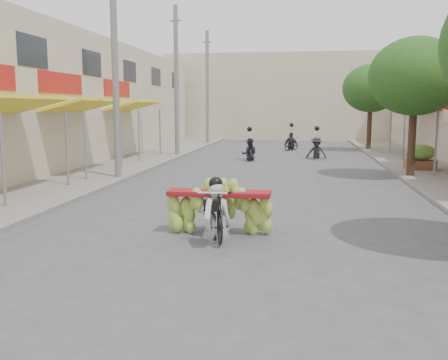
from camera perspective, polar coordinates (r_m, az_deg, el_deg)
ground at (r=6.30m, az=-4.04°, el=-16.90°), size 120.00×120.00×0.00m
sidewalk_left at (r=22.32m, az=-13.10°, el=1.38°), size 4.00×60.00×0.12m
sidewalk_right at (r=21.49m, az=24.11°, el=0.60°), size 4.00×60.00×0.12m
far_building at (r=43.58m, az=7.17°, el=9.36°), size 20.00×6.00×7.00m
utility_pole_mid at (r=18.83m, az=-12.34°, el=12.25°), size 0.60×0.24×8.00m
utility_pole_far at (r=27.41m, az=-5.46°, el=11.12°), size 0.60×0.24×8.00m
utility_pole_back at (r=36.20m, az=-1.91°, el=10.47°), size 0.60×0.24×8.00m
street_tree_mid at (r=20.01m, az=21.02°, el=10.95°), size 3.40×3.40×5.25m
street_tree_far at (r=31.84m, az=16.44°, el=9.99°), size 3.40×3.40×5.25m
produce_crate_far at (r=22.19m, az=21.55°, el=2.67°), size 1.20×0.88×1.16m
banana_motorbike at (r=10.34m, az=-0.78°, el=-2.61°), size 2.20×1.95×2.18m
pedestrian at (r=22.65m, az=21.37°, el=3.67°), size 1.07×0.99×1.88m
bg_motorbike_a at (r=25.28m, az=2.92°, el=3.90°), size 0.91×1.81×1.95m
bg_motorbike_b at (r=26.52m, az=10.54°, el=4.19°), size 1.13×1.94×1.95m
bg_motorbike_c at (r=31.37m, az=7.70°, el=4.90°), size 1.14×1.51×1.95m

